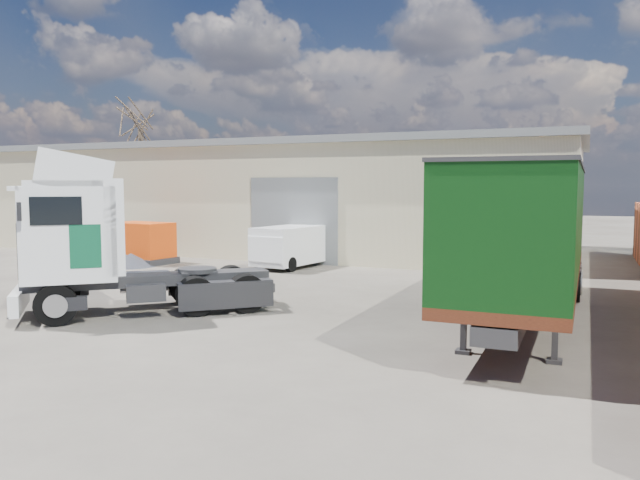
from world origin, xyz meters
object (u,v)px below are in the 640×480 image
at_px(bare_tree, 140,115).
at_px(box_trailer, 528,227).
at_px(panel_van, 293,246).
at_px(orange_skip, 142,245).
at_px(tractor_unit, 105,246).

relative_size(bare_tree, box_trailer, 0.86).
distance_m(panel_van, orange_skip, 6.60).
height_order(tractor_unit, orange_skip, tractor_unit).
xyz_separation_m(panel_van, orange_skip, (-6.47, -1.29, -0.10)).
height_order(tractor_unit, box_trailer, tractor_unit).
height_order(bare_tree, orange_skip, bare_tree).
height_order(bare_tree, tractor_unit, bare_tree).
distance_m(bare_tree, panel_van, 21.09).
height_order(bare_tree, box_trailer, bare_tree).
relative_size(tractor_unit, panel_van, 1.43).
bearing_deg(tractor_unit, panel_van, 135.31).
bearing_deg(orange_skip, tractor_unit, -47.74).
bearing_deg(bare_tree, box_trailer, -34.43).
xyz_separation_m(tractor_unit, orange_skip, (-6.13, 8.90, -1.00)).
bearing_deg(tractor_unit, orange_skip, 171.82).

